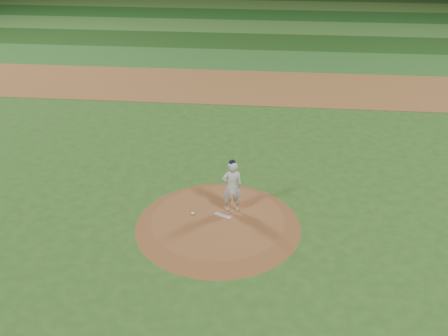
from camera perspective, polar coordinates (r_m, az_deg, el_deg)
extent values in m
plane|color=#2D5A1D|center=(16.73, -0.68, -6.57)|extent=(120.00, 120.00, 0.00)
cube|color=brown|center=(29.28, 2.33, 9.28)|extent=(70.00, 6.00, 0.02)
cube|color=#2A6324|center=(34.52, 2.92, 12.25)|extent=(70.00, 5.00, 0.02)
cube|color=#194014|center=(39.34, 3.32, 14.26)|extent=(70.00, 5.00, 0.02)
cube|color=#346A26|center=(44.20, 3.64, 15.82)|extent=(70.00, 5.00, 0.02)
cube|color=#184516|center=(49.09, 3.90, 17.08)|extent=(70.00, 5.00, 0.02)
cube|color=#386424|center=(54.00, 4.11, 18.11)|extent=(70.00, 5.00, 0.02)
cone|color=brown|center=(16.66, -0.68, -6.22)|extent=(5.50, 5.50, 0.25)
cube|color=beige|center=(16.72, -0.13, -5.48)|extent=(0.61, 0.39, 0.03)
ellipsoid|color=silver|center=(16.84, -3.59, -5.19)|extent=(0.13, 0.13, 0.07)
imported|color=silver|center=(16.53, 0.93, -2.14)|extent=(0.77, 0.59, 1.87)
ellipsoid|color=black|center=(16.09, 0.95, 0.67)|extent=(0.22, 0.22, 0.15)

